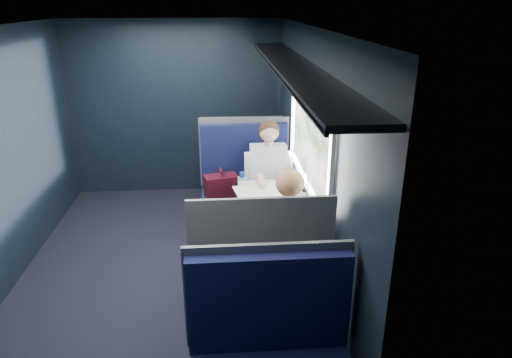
{
  "coord_description": "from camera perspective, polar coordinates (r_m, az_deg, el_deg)",
  "views": [
    {
      "loc": [
        0.59,
        -3.95,
        2.51
      ],
      "look_at": [
        0.9,
        0.0,
        0.95
      ],
      "focal_mm": 32.0,
      "sensor_mm": 36.0,
      "label": 1
    }
  ],
  "objects": [
    {
      "name": "cup",
      "position": [
        4.75,
        4.78,
        0.09
      ],
      "size": [
        0.06,
        0.06,
        0.08
      ],
      "primitive_type": "cylinder",
      "color": "white",
      "rests_on": "table"
    },
    {
      "name": "papers",
      "position": [
        4.35,
        1.44,
        -2.48
      ],
      "size": [
        0.65,
        0.85,
        0.01
      ],
      "primitive_type": "cube",
      "rotation": [
        0.0,
        0.0,
        0.17
      ],
      "color": "white",
      "rests_on": "table"
    },
    {
      "name": "bottle_small",
      "position": [
        4.53,
        4.81,
        -0.18
      ],
      "size": [
        0.07,
        0.07,
        0.23
      ],
      "color": "silver",
      "rests_on": "table"
    },
    {
      "name": "ground",
      "position": [
        4.72,
        -11.17,
        -11.18
      ],
      "size": [
        2.8,
        4.2,
        0.01
      ],
      "primitive_type": "cube",
      "color": "black"
    },
    {
      "name": "seat_row_front",
      "position": [
        6.12,
        -1.8,
        1.42
      ],
      "size": [
        1.04,
        0.51,
        1.16
      ],
      "color": "#0C0F35",
      "rests_on": "ground"
    },
    {
      "name": "woman",
      "position": [
        3.74,
        3.95,
        -7.06
      ],
      "size": [
        0.53,
        0.56,
        1.32
      ],
      "color": "black",
      "rests_on": "ground"
    },
    {
      "name": "seat_bay_far",
      "position": [
        3.73,
        0.31,
        -12.69
      ],
      "size": [
        1.04,
        0.62,
        1.26
      ],
      "color": "#0C0F35",
      "rests_on": "ground"
    },
    {
      "name": "man",
      "position": [
        5.01,
        1.65,
        0.52
      ],
      "size": [
        0.53,
        0.56,
        1.32
      ],
      "color": "black",
      "rests_on": "ground"
    },
    {
      "name": "laptop",
      "position": [
        4.34,
        5.76,
        -1.8
      ],
      "size": [
        0.27,
        0.33,
        0.22
      ],
      "color": "silver",
      "rests_on": "table"
    },
    {
      "name": "seat_bay_near",
      "position": [
        5.25,
        -1.46,
        -1.9
      ],
      "size": [
        1.04,
        0.62,
        1.26
      ],
      "color": "#0C0F35",
      "rests_on": "ground"
    },
    {
      "name": "table",
      "position": [
        4.38,
        1.73,
        -3.44
      ],
      "size": [
        0.62,
        1.0,
        0.74
      ],
      "color": "#54565E",
      "rests_on": "ground"
    },
    {
      "name": "room_shell",
      "position": [
        4.12,
        -12.32,
        6.48
      ],
      "size": [
        3.0,
        4.4,
        2.4
      ],
      "color": "black",
      "rests_on": "ground"
    }
  ]
}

